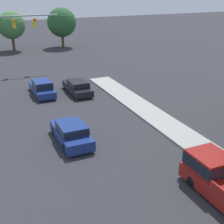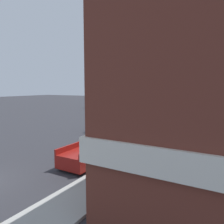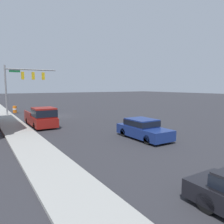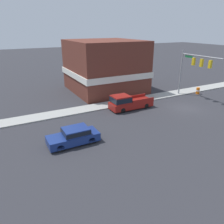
% 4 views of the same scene
% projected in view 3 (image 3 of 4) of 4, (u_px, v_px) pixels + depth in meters
% --- Properties ---
extents(ground_plane, '(200.00, 200.00, 0.00)m').
position_uv_depth(ground_plane, '(54.00, 116.00, 29.06)').
color(ground_plane, '#2D2D33').
extents(sidewalk_curb, '(2.40, 60.00, 0.14)m').
position_uv_depth(sidewalk_curb, '(7.00, 119.00, 26.08)').
color(sidewalk_curb, '#9E9E99').
rests_on(sidewalk_curb, ground).
extents(near_signal_assembly, '(6.90, 0.49, 6.78)m').
position_uv_depth(near_signal_assembly, '(24.00, 79.00, 30.23)').
color(near_signal_assembly, gray).
rests_on(near_signal_assembly, ground).
extents(car_lead, '(1.92, 4.64, 1.49)m').
position_uv_depth(car_lead, '(143.00, 128.00, 16.58)').
color(car_lead, black).
rests_on(car_lead, ground).
extents(pickup_truck_parked, '(2.01, 5.77, 1.96)m').
position_uv_depth(pickup_truck_parked, '(42.00, 117.00, 21.37)').
color(pickup_truck_parked, black).
rests_on(pickup_truck_parked, ground).
extents(construction_barrel, '(0.55, 0.55, 1.03)m').
position_uv_depth(construction_barrel, '(15.00, 109.00, 32.58)').
color(construction_barrel, orange).
rests_on(construction_barrel, ground).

